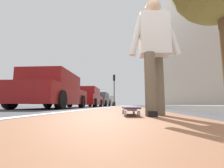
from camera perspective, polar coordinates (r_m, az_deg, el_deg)
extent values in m
plane|color=#38383D|center=(11.02, 4.64, -8.30)|extent=(80.00, 80.00, 0.00)
cube|color=brown|center=(25.01, 5.13, -7.87)|extent=(56.00, 1.99, 0.00)
cube|color=silver|center=(21.05, 1.91, -7.95)|extent=(52.00, 0.16, 0.01)
cube|color=#9E9B93|center=(19.24, 14.37, -7.57)|extent=(52.00, 3.20, 0.13)
cube|color=gray|center=(24.76, 19.67, 8.89)|extent=(40.00, 1.20, 13.94)
cylinder|color=white|center=(2.61, 4.05, -9.94)|extent=(0.07, 0.03, 0.07)
cylinder|color=white|center=(2.62, 7.83, -9.88)|extent=(0.07, 0.03, 0.07)
cylinder|color=white|center=(2.01, 4.73, -10.65)|extent=(0.07, 0.03, 0.07)
cylinder|color=white|center=(2.02, 9.63, -10.54)|extent=(0.07, 0.03, 0.07)
cube|color=silver|center=(2.61, 5.93, -8.87)|extent=(0.07, 0.12, 0.02)
cube|color=silver|center=(2.01, 7.16, -9.25)|extent=(0.07, 0.12, 0.02)
cube|color=#33284C|center=(2.31, 6.46, -8.48)|extent=(0.85, 0.25, 0.02)
cylinder|color=brown|center=(2.07, 13.61, 0.03)|extent=(0.14, 0.14, 0.82)
cylinder|color=brown|center=(2.36, 16.60, -0.78)|extent=(0.14, 0.14, 0.82)
cube|color=black|center=(2.06, 13.94, -10.38)|extent=(0.27, 0.12, 0.07)
cube|color=silver|center=(2.40, 14.89, 16.69)|extent=(0.27, 0.41, 0.60)
cylinder|color=silver|center=(2.36, 8.95, 16.97)|extent=(0.10, 0.24, 0.60)
cylinder|color=silver|center=(2.46, 20.56, 16.27)|extent=(0.10, 0.24, 0.60)
sphere|color=tan|center=(2.59, 14.55, 24.99)|extent=(0.22, 0.22, 0.22)
cube|color=maroon|center=(7.17, -20.42, -4.03)|extent=(4.44, 1.97, 0.70)
cube|color=maroon|center=(7.10, -20.67, 1.29)|extent=(2.46, 1.77, 0.60)
cube|color=#4C606B|center=(8.20, -17.18, 0.01)|extent=(0.08, 1.64, 0.51)
cylinder|color=black|center=(8.77, -22.10, -5.88)|extent=(0.64, 0.24, 0.64)
cylinder|color=black|center=(8.16, -10.80, -6.22)|extent=(0.64, 0.24, 0.64)
cylinder|color=black|center=(6.44, -32.78, -4.82)|extent=(0.64, 0.24, 0.64)
cylinder|color=black|center=(5.57, -17.96, -5.41)|extent=(0.64, 0.24, 0.64)
cube|color=maroon|center=(12.41, -9.06, -5.78)|extent=(4.24, 1.91, 0.70)
cube|color=maroon|center=(12.30, -9.16, -2.73)|extent=(2.34, 1.73, 0.60)
cube|color=#4C606B|center=(13.43, -7.98, -3.15)|extent=(0.06, 1.63, 0.51)
cylinder|color=black|center=(13.90, -11.34, -6.77)|extent=(0.61, 0.23, 0.61)
cylinder|color=black|center=(13.52, -4.11, -6.88)|extent=(0.61, 0.23, 0.61)
cylinder|color=black|center=(11.41, -14.96, -6.52)|extent=(0.61, 0.23, 0.61)
cylinder|color=black|center=(10.95, -6.20, -6.70)|extent=(0.61, 0.23, 0.61)
cube|color=#4C5156|center=(17.81, -4.20, -6.29)|extent=(4.26, 1.91, 0.70)
cube|color=#4C5156|center=(17.69, -4.28, -4.18)|extent=(2.37, 1.69, 0.60)
cube|color=#4C606B|center=(18.82, -3.53, -4.38)|extent=(0.11, 1.52, 0.51)
cylinder|color=black|center=(19.26, -5.77, -6.99)|extent=(0.66, 0.25, 0.65)
cylinder|color=black|center=(18.93, -0.92, -7.02)|extent=(0.66, 0.25, 0.65)
cylinder|color=black|center=(16.75, -7.91, -6.88)|extent=(0.66, 0.25, 0.65)
cylinder|color=black|center=(16.37, -2.36, -6.93)|extent=(0.66, 0.25, 0.65)
cube|color=silver|center=(24.50, -1.41, -6.67)|extent=(4.16, 1.93, 0.70)
cube|color=silver|center=(24.37, -1.45, -5.13)|extent=(2.31, 1.73, 0.60)
cube|color=#4C606B|center=(25.49, -1.07, -5.24)|extent=(0.09, 1.60, 0.51)
cylinder|color=black|center=(25.89, -2.89, -7.17)|extent=(0.65, 0.24, 0.64)
cylinder|color=black|center=(25.65, 0.94, -7.18)|extent=(0.65, 0.24, 0.64)
cylinder|color=black|center=(23.39, -3.98, -7.12)|extent=(0.65, 0.24, 0.64)
cylinder|color=black|center=(23.12, 0.25, -7.14)|extent=(0.65, 0.24, 0.64)
cylinder|color=#2D2D2D|center=(21.01, 0.78, -3.36)|extent=(0.12, 0.12, 3.38)
cube|color=black|center=(21.27, 0.77, 2.27)|extent=(0.24, 0.28, 0.80)
sphere|color=red|center=(21.44, 0.80, 2.89)|extent=(0.16, 0.16, 0.16)
sphere|color=#392907|center=(21.40, 0.80, 2.21)|extent=(0.16, 0.16, 0.16)
sphere|color=black|center=(21.35, 0.80, 1.52)|extent=(0.16, 0.16, 0.16)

